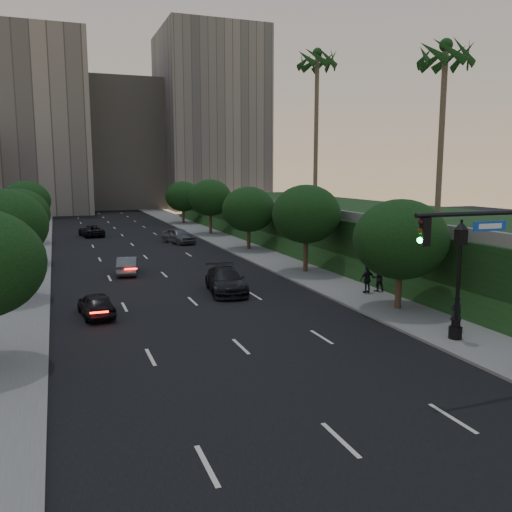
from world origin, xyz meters
name	(u,v)px	position (x,y,z in m)	size (l,w,h in m)	color
ground	(286,389)	(0.00, 0.00, 0.00)	(160.00, 160.00, 0.00)	black
road_surface	(149,260)	(0.00, 30.00, 0.01)	(16.00, 140.00, 0.02)	black
sidewalk_right	(259,254)	(10.25, 30.00, 0.07)	(4.50, 140.00, 0.15)	slate
sidewalk_left	(21,267)	(-10.25, 30.00, 0.07)	(4.50, 140.00, 0.15)	slate
embankment	(379,231)	(22.00, 28.00, 2.00)	(18.00, 90.00, 4.00)	black
parapet_wall	(300,209)	(13.50, 28.00, 4.35)	(0.35, 90.00, 0.70)	slate
office_block_left	(12,124)	(-14.00, 92.00, 16.00)	(26.00, 20.00, 32.00)	gray
office_block_mid	(120,146)	(6.00, 102.00, 13.00)	(22.00, 18.00, 26.00)	gray
office_block_right	(210,122)	(24.00, 96.00, 18.00)	(20.00, 22.00, 36.00)	gray
tree_right_a	(400,239)	(10.30, 8.00, 4.02)	(5.20, 5.20, 6.24)	#38281C
tree_right_b	(306,214)	(10.30, 20.00, 4.52)	(5.20, 5.20, 6.74)	#38281C
tree_right_c	(249,209)	(10.30, 33.00, 4.02)	(5.20, 5.20, 6.24)	#38281C
tree_right_d	(210,198)	(10.30, 47.00, 4.52)	(5.20, 5.20, 6.74)	#38281C
tree_right_e	(183,196)	(10.30, 62.00, 4.02)	(5.20, 5.20, 6.24)	#38281C
tree_left_b	(4,225)	(-10.30, 18.00, 4.58)	(5.00, 5.00, 6.71)	#38281C
tree_left_c	(18,215)	(-10.30, 31.00, 4.21)	(5.00, 5.00, 6.34)	#38281C
tree_left_d	(26,201)	(-10.30, 45.00, 4.58)	(5.00, 5.00, 6.71)	#38281C
palm_mid	(445,56)	(17.50, 14.00, 15.32)	(3.20, 3.20, 13.00)	#4C4233
palm_far	(317,62)	(16.00, 30.00, 17.64)	(3.20, 3.20, 15.50)	#4C4233
traffic_signal_mast	(512,285)	(7.92, -2.19, 3.67)	(5.68, 0.56, 7.00)	black
street_lamp	(458,285)	(9.47, 2.34, 2.63)	(0.64, 0.64, 5.62)	black
sedan_near_left	(96,304)	(-5.63, 12.54, 0.67)	(1.57, 3.91, 1.33)	black
sedan_mid_left	(127,265)	(-2.54, 24.32, 0.68)	(1.43, 4.11, 1.35)	#5A5C62
sedan_far_left	(91,231)	(-3.57, 50.04, 0.68)	(2.26, 4.90, 1.36)	black
sedan_near_right	(226,281)	(2.60, 15.64, 0.79)	(2.21, 5.42, 1.57)	black
sedan_far_right	(178,236)	(4.85, 40.28, 0.83)	(1.95, 4.85, 1.65)	#53575A
pedestrian_a	(456,313)	(10.30, 3.33, 1.01)	(0.63, 0.41, 1.72)	black
pedestrian_b	(378,278)	(11.63, 12.13, 1.02)	(0.84, 0.66, 1.73)	black
pedestrian_c	(367,279)	(10.71, 11.88, 1.02)	(1.02, 0.42, 1.73)	black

